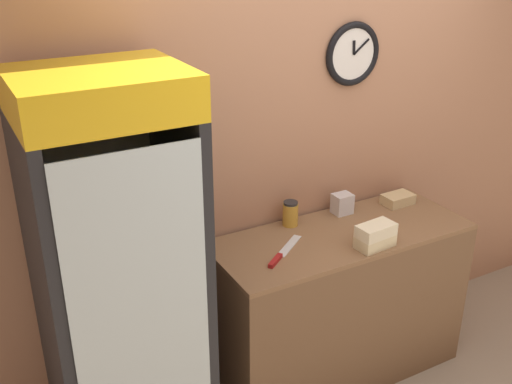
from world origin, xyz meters
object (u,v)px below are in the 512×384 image
(sandwich_stack_middle, at_px, (376,230))
(chefs_knife, at_px, (281,255))
(beverage_cooler, at_px, (115,269))
(sandwich_flat_left, at_px, (398,199))
(sandwich_stack_bottom, at_px, (375,241))
(condiment_jar, at_px, (290,214))
(napkin_dispenser, at_px, (342,204))

(sandwich_stack_middle, distance_m, chefs_knife, 0.52)
(beverage_cooler, bearing_deg, sandwich_stack_middle, -9.26)
(beverage_cooler, distance_m, chefs_knife, 0.85)
(beverage_cooler, bearing_deg, sandwich_flat_left, 4.45)
(beverage_cooler, bearing_deg, sandwich_stack_bottom, -9.26)
(beverage_cooler, relative_size, chefs_knife, 6.16)
(sandwich_stack_bottom, distance_m, condiment_jar, 0.50)
(sandwich_stack_middle, relative_size, sandwich_flat_left, 1.14)
(sandwich_stack_middle, bearing_deg, chefs_knife, 162.44)
(sandwich_stack_middle, bearing_deg, beverage_cooler, 170.74)
(chefs_knife, relative_size, napkin_dispenser, 2.69)
(beverage_cooler, height_order, napkin_dispenser, beverage_cooler)
(beverage_cooler, bearing_deg, chefs_knife, -4.24)
(sandwich_stack_bottom, height_order, chefs_knife, sandwich_stack_bottom)
(condiment_jar, bearing_deg, chefs_knife, -129.51)
(sandwich_stack_middle, distance_m, napkin_dispenser, 0.43)
(napkin_dispenser, bearing_deg, sandwich_flat_left, -9.24)
(chefs_knife, bearing_deg, beverage_cooler, 175.76)
(napkin_dispenser, bearing_deg, sandwich_stack_middle, -102.43)
(sandwich_stack_middle, height_order, sandwich_flat_left, sandwich_stack_middle)
(sandwich_stack_bottom, xyz_separation_m, sandwich_flat_left, (0.46, 0.35, -0.00))
(beverage_cooler, xyz_separation_m, sandwich_stack_middle, (1.32, -0.22, -0.04))
(chefs_knife, distance_m, condiment_jar, 0.36)
(condiment_jar, height_order, napkin_dispenser, condiment_jar)
(sandwich_stack_bottom, height_order, sandwich_flat_left, sandwich_stack_bottom)
(sandwich_stack_bottom, distance_m, sandwich_flat_left, 0.58)
(sandwich_stack_middle, xyz_separation_m, napkin_dispenser, (0.09, 0.42, -0.04))
(chefs_knife, height_order, condiment_jar, condiment_jar)
(beverage_cooler, height_order, sandwich_flat_left, beverage_cooler)
(sandwich_stack_middle, height_order, condiment_jar, condiment_jar)
(beverage_cooler, distance_m, sandwich_stack_middle, 1.34)
(sandwich_stack_bottom, height_order, napkin_dispenser, napkin_dispenser)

